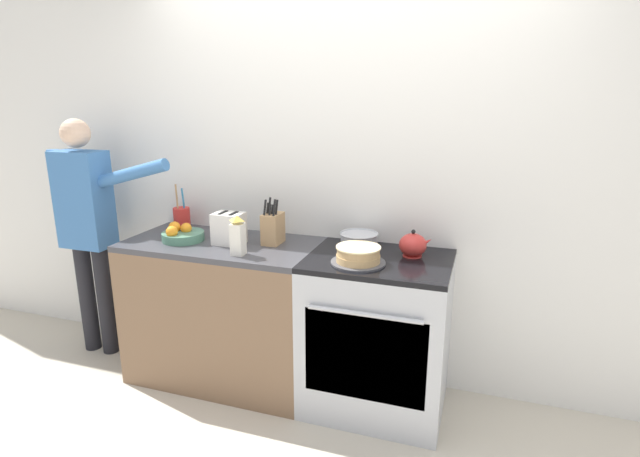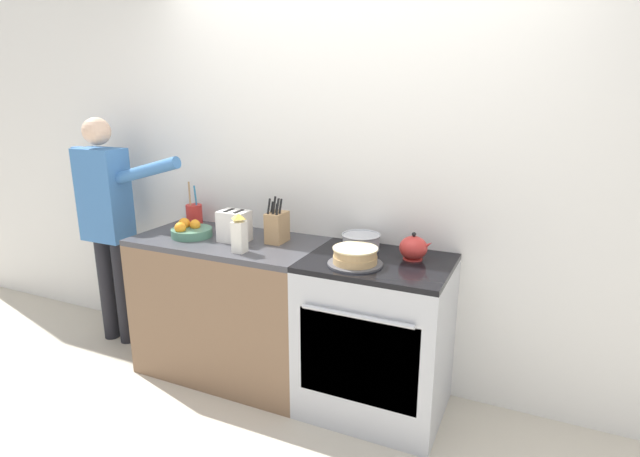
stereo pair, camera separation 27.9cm
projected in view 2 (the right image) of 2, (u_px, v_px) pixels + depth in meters
ground_plane at (306, 423)px, 2.82m from camera, size 16.00×16.00×0.00m
wall_back at (350, 179)px, 3.03m from camera, size 8.00×0.04×2.60m
counter_cabinet at (231, 307)px, 3.25m from camera, size 1.18×0.61×0.92m
stove_range at (375, 337)px, 2.85m from camera, size 0.79×0.65×0.92m
layer_cake at (355, 257)px, 2.65m from camera, size 0.30×0.30×0.10m
tea_kettle at (414, 248)px, 2.73m from camera, size 0.19×0.15×0.15m
mixing_bowl at (361, 241)px, 2.91m from camera, size 0.23×0.23×0.09m
knife_block at (277, 227)px, 3.03m from camera, size 0.10×0.15×0.28m
utensil_crock at (194, 215)px, 3.43m from camera, size 0.11×0.11×0.30m
fruit_bowl at (190, 231)px, 3.17m from camera, size 0.26×0.26×0.11m
toaster at (234, 226)px, 3.06m from camera, size 0.19×0.14×0.19m
milk_carton at (239, 234)px, 2.84m from camera, size 0.07×0.07×0.23m
person_baker at (107, 213)px, 3.52m from camera, size 0.93×0.20×1.65m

